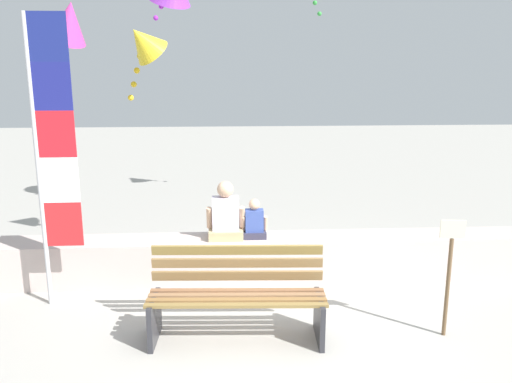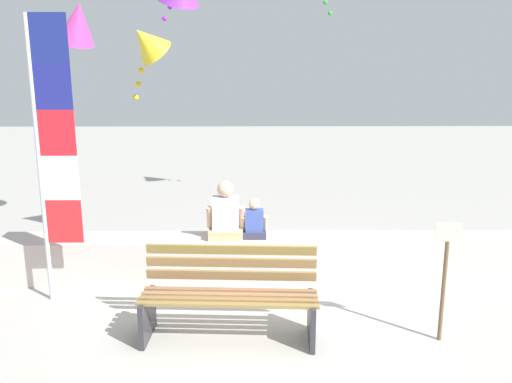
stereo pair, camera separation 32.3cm
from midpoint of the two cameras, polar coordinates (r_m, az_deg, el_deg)
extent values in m
plane|color=#A8A49C|center=(5.70, 1.21, -14.24)|extent=(40.00, 40.00, 0.00)
cube|color=beige|center=(6.71, 0.34, -7.29)|extent=(6.92, 0.56, 0.55)
cube|color=olive|center=(5.04, -4.06, -12.39)|extent=(1.75, 0.16, 0.03)
cube|color=olive|center=(5.14, -3.98, -11.85)|extent=(1.75, 0.16, 0.03)
cube|color=#916946|center=(5.24, -3.91, -11.34)|extent=(1.75, 0.16, 0.03)
cube|color=#8B5E3F|center=(5.35, -3.84, -10.84)|extent=(1.75, 0.16, 0.03)
cube|color=olive|center=(5.40, -3.79, -9.21)|extent=(1.75, 0.14, 0.10)
cube|color=olive|center=(5.37, -3.80, -7.84)|extent=(1.75, 0.14, 0.10)
cube|color=olive|center=(5.35, -3.81, -6.45)|extent=(1.75, 0.14, 0.10)
cube|color=#2D2D33|center=(5.40, -12.83, -13.54)|extent=(0.08, 0.53, 0.45)
cube|color=#2D2D33|center=(5.31, 5.18, -13.75)|extent=(0.08, 0.53, 0.45)
cube|color=tan|center=(6.60, -4.73, -4.61)|extent=(0.43, 0.35, 0.12)
cube|color=silver|center=(6.53, -4.77, -2.40)|extent=(0.33, 0.22, 0.41)
cylinder|color=#D7AB88|center=(6.53, -6.57, -2.88)|extent=(0.07, 0.16, 0.30)
cylinder|color=#D7AB88|center=(6.52, -2.96, -2.83)|extent=(0.07, 0.16, 0.30)
sphere|color=#D7AB88|center=(6.45, -4.82, 0.23)|extent=(0.21, 0.21, 0.21)
cube|color=#313043|center=(6.61, -1.58, -4.71)|extent=(0.29, 0.24, 0.08)
cube|color=#3B509F|center=(6.56, -1.59, -3.21)|extent=(0.23, 0.15, 0.28)
cylinder|color=#DCAE89|center=(6.55, -2.82, -3.54)|extent=(0.05, 0.11, 0.20)
cylinder|color=#DCAE89|center=(6.56, -0.36, -3.50)|extent=(0.05, 0.11, 0.20)
sphere|color=#DCAE89|center=(6.50, -1.61, -1.43)|extent=(0.14, 0.14, 0.14)
cylinder|color=#B7B7BC|center=(6.16, -24.20, 2.51)|extent=(0.05, 0.05, 3.21)
cube|color=red|center=(6.23, -21.71, -3.36)|extent=(0.40, 0.02, 0.50)
cube|color=white|center=(6.12, -22.11, 1.16)|extent=(0.40, 0.02, 0.50)
cube|color=red|center=(6.04, -22.52, 5.82)|extent=(0.40, 0.02, 0.50)
cube|color=navy|center=(6.01, -22.94, 10.57)|extent=(0.40, 0.02, 0.50)
cube|color=navy|center=(6.01, -23.38, 15.35)|extent=(0.40, 0.02, 0.50)
sphere|color=green|center=(9.92, 5.50, 19.92)|extent=(0.08, 0.08, 0.08)
sphere|color=green|center=(9.94, 6.01, 18.85)|extent=(0.08, 0.08, 0.08)
cone|color=#DB3D9E|center=(8.30, -20.98, 16.98)|extent=(0.90, 0.91, 0.75)
sphere|color=#E228A1|center=(8.24, -21.52, 15.71)|extent=(0.08, 0.08, 0.08)
sphere|color=#E228A1|center=(8.19, -22.06, 14.42)|extent=(0.08, 0.08, 0.08)
sphere|color=#E228A1|center=(8.14, -22.60, 13.12)|extent=(0.08, 0.08, 0.08)
sphere|color=#E228A1|center=(8.10, -23.14, 11.80)|extent=(0.08, 0.08, 0.08)
cone|color=yellow|center=(7.04, -13.61, 15.72)|extent=(0.76, 0.74, 0.60)
sphere|color=yellow|center=(7.12, -13.93, 14.22)|extent=(0.08, 0.08, 0.08)
sphere|color=yellow|center=(7.20, -14.24, 12.75)|extent=(0.08, 0.08, 0.08)
sphere|color=yellow|center=(7.30, -14.53, 11.32)|extent=(0.08, 0.08, 0.08)
sphere|color=yellow|center=(7.39, -14.82, 9.92)|extent=(0.08, 0.08, 0.08)
sphere|color=purple|center=(8.94, -11.45, 19.29)|extent=(0.08, 0.08, 0.08)
sphere|color=purple|center=(8.88, -12.02, 18.14)|extent=(0.08, 0.08, 0.08)
cylinder|color=brown|center=(5.53, 18.70, -10.01)|extent=(0.04, 0.04, 1.02)
cube|color=beige|center=(5.33, 19.18, -3.93)|extent=(0.24, 0.05, 0.18)
camera|label=1|loc=(0.16, -91.43, -0.33)|focal=36.44mm
camera|label=2|loc=(0.16, 88.57, 0.33)|focal=36.44mm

